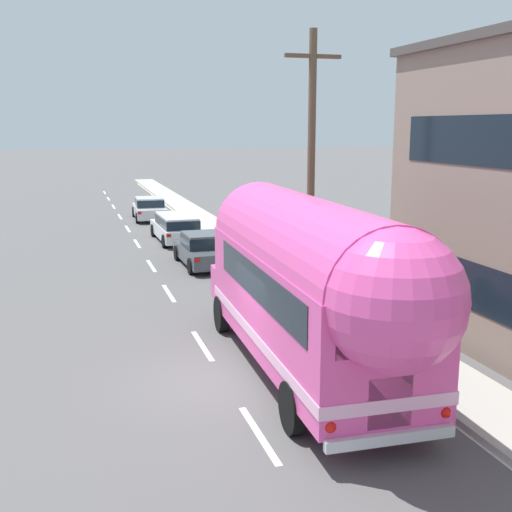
{
  "coord_description": "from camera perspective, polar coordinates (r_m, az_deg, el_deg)",
  "views": [
    {
      "loc": [
        -3.2,
        -13.32,
        5.65
      ],
      "look_at": [
        1.71,
        3.29,
        2.14
      ],
      "focal_mm": 45.25,
      "sensor_mm": 36.0,
      "label": 1
    }
  ],
  "objects": [
    {
      "name": "car_third",
      "position": [
        40.03,
        -9.41,
        4.23
      ],
      "size": [
        1.99,
        4.37,
        1.37
      ],
      "color": "silver",
      "rests_on": "ground"
    },
    {
      "name": "utility_pole",
      "position": [
        20.26,
        4.9,
        7.94
      ],
      "size": [
        1.8,
        0.24,
        8.5
      ],
      "color": "brown",
      "rests_on": "ground"
    },
    {
      "name": "lane_markings",
      "position": [
        27.49,
        -3.87,
        -0.43
      ],
      "size": [
        3.87,
        80.0,
        0.01
      ],
      "color": "silver",
      "rests_on": "ground"
    },
    {
      "name": "sidewalk_slab",
      "position": [
        25.23,
        2.13,
        -1.32
      ],
      "size": [
        1.87,
        90.0,
        0.15
      ],
      "primitive_type": "cube",
      "color": "#ADA89E",
      "rests_on": "ground"
    },
    {
      "name": "ground_plane",
      "position": [
        14.82,
        -2.77,
        -10.98
      ],
      "size": [
        300.0,
        300.0,
        0.0
      ],
      "primitive_type": "plane",
      "color": "#565454"
    },
    {
      "name": "car_second",
      "position": [
        32.08,
        -7.08,
        2.64
      ],
      "size": [
        1.97,
        4.83,
        1.37
      ],
      "color": "white",
      "rests_on": "ground"
    },
    {
      "name": "painted_bus",
      "position": [
        14.09,
        5.03,
        -2.33
      ],
      "size": [
        2.78,
        10.87,
        4.12
      ],
      "color": "#EA4C9E",
      "rests_on": "ground"
    },
    {
      "name": "car_lead",
      "position": [
        26.42,
        -4.58,
        0.67
      ],
      "size": [
        1.99,
        4.29,
        1.37
      ],
      "color": "#474C51",
      "rests_on": "ground"
    }
  ]
}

